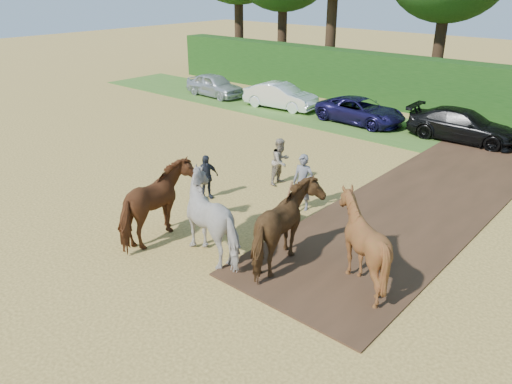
# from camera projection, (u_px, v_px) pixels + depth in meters

# --- Properties ---
(ground) EXTENTS (120.00, 120.00, 0.00)m
(ground) POSITION_uv_depth(u_px,v_px,m) (268.00, 262.00, 13.60)
(ground) COLOR gold
(ground) RESTS_ON ground
(earth_strip) EXTENTS (4.50, 17.00, 0.05)m
(earth_strip) POSITION_uv_depth(u_px,v_px,m) (428.00, 198.00, 17.53)
(earth_strip) COLOR #472D1C
(earth_strip) RESTS_ON ground
(grass_verge) EXTENTS (50.00, 5.00, 0.03)m
(grass_verge) POSITION_uv_depth(u_px,v_px,m) (460.00, 143.00, 23.28)
(grass_verge) COLOR #38601E
(grass_verge) RESTS_ON ground
(hedgerow) EXTENTS (46.00, 1.60, 3.00)m
(hedgerow) POSITION_uv_depth(u_px,v_px,m) (497.00, 96.00, 25.80)
(hedgerow) COLOR #14380F
(hedgerow) RESTS_ON ground
(spectator_near) EXTENTS (0.67, 0.86, 1.76)m
(spectator_near) POSITION_uv_depth(u_px,v_px,m) (281.00, 161.00, 18.46)
(spectator_near) COLOR #B0A48A
(spectator_near) RESTS_ON ground
(spectator_far) EXTENTS (0.66, 1.01, 1.59)m
(spectator_far) POSITION_uv_depth(u_px,v_px,m) (206.00, 177.00, 17.24)
(spectator_far) COLOR #22262E
(spectator_far) RESTS_ON ground
(plough_team) EXTENTS (7.63, 6.26, 2.28)m
(plough_team) POSITION_uv_depth(u_px,v_px,m) (254.00, 221.00, 13.37)
(plough_team) COLOR brown
(plough_team) RESTS_ON ground
(parked_cars) EXTENTS (35.90, 3.08, 1.48)m
(parked_cars) POSITION_uv_depth(u_px,v_px,m) (471.00, 130.00, 22.82)
(parked_cars) COLOR #B8BCC0
(parked_cars) RESTS_ON ground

